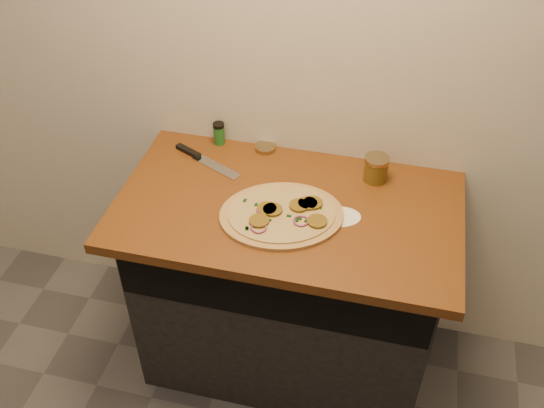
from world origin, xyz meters
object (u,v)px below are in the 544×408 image
(pizza, at_px, (282,214))
(chefs_knife, at_px, (201,158))
(spice_shaker, at_px, (219,133))
(salsa_jar, at_px, (376,169))

(pizza, distance_m, chefs_knife, 0.45)
(chefs_knife, distance_m, spice_shaker, 0.13)
(pizza, relative_size, spice_shaker, 5.79)
(pizza, distance_m, spice_shaker, 0.50)
(pizza, xyz_separation_m, salsa_jar, (0.28, 0.28, 0.04))
(pizza, relative_size, salsa_jar, 5.35)
(pizza, bearing_deg, salsa_jar, 44.59)
(chefs_knife, distance_m, salsa_jar, 0.66)
(chefs_knife, bearing_deg, pizza, -33.28)
(pizza, height_order, spice_shaker, spice_shaker)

